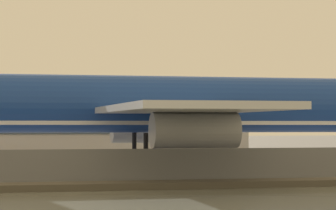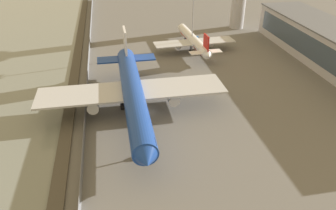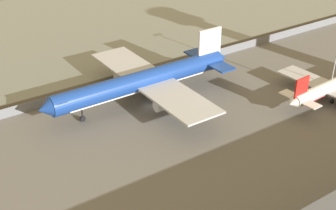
# 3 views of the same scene
# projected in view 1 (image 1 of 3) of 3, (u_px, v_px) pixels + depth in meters

# --- Properties ---
(ground_plane) EXTENTS (500.00, 500.00, 0.00)m
(ground_plane) POSITION_uv_depth(u_px,v_px,m) (165.00, 171.00, 78.45)
(ground_plane) COLOR #66635E
(shoreline_seawall) EXTENTS (320.00, 3.00, 0.50)m
(shoreline_seawall) POSITION_uv_depth(u_px,v_px,m) (226.00, 184.00, 58.49)
(shoreline_seawall) COLOR #474238
(shoreline_seawall) RESTS_ON ground
(perimeter_fence) EXTENTS (280.00, 0.10, 2.73)m
(perimeter_fence) POSITION_uv_depth(u_px,v_px,m) (209.00, 166.00, 62.90)
(perimeter_fence) COLOR slate
(perimeter_fence) RESTS_ON ground
(cargo_jet_blue) EXTENTS (57.70, 49.25, 16.55)m
(cargo_jet_blue) POSITION_uv_depth(u_px,v_px,m) (168.00, 107.00, 75.22)
(cargo_jet_blue) COLOR #193D93
(cargo_jet_blue) RESTS_ON ground
(baggage_tug) EXTENTS (3.57, 2.78, 1.80)m
(baggage_tug) POSITION_uv_depth(u_px,v_px,m) (35.00, 173.00, 62.78)
(baggage_tug) COLOR #1E2328
(baggage_tug) RESTS_ON ground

